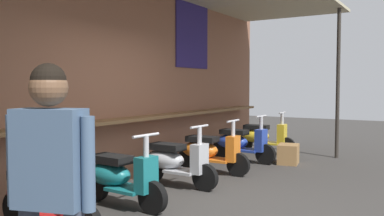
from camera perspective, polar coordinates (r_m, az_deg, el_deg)
The scene contains 10 objects.
ground_plane at distance 5.42m, azimuth 3.31°, elevation -13.54°, with size 30.10×30.10×0.00m, color #383533.
market_stall_facade at distance 6.26m, azimuth -11.49°, elevation 6.39°, with size 10.75×2.77×3.42m.
scooter_red at distance 4.65m, azimuth -20.02°, elevation -11.57°, with size 0.46×1.40×0.97m.
scooter_teal at distance 5.42m, azimuth -10.28°, elevation -9.34°, with size 0.48×1.40×0.97m.
scooter_silver at distance 6.39m, azimuth -2.65°, elevation -7.38°, with size 0.46×1.40×0.97m.
scooter_orange at distance 7.31m, azimuth 2.27°, elevation -6.04°, with size 0.46×1.40×0.97m.
scooter_blue at distance 8.45m, azimuth 6.60°, elevation -4.82°, with size 0.46×1.40×0.97m.
scooter_yellow at distance 9.52m, azimuth 9.62°, elevation -3.94°, with size 0.49×1.40×0.97m.
shopper_browsing at distance 2.58m, azimuth -19.17°, elevation -8.47°, with size 0.32×0.55×1.68m.
merchandise_crate at distance 8.39m, azimuth 13.28°, elevation -6.27°, with size 0.48×0.38×0.39m, color olive.
Camera 1 is at (-4.57, -2.46, 1.55)m, focal length 38.25 mm.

